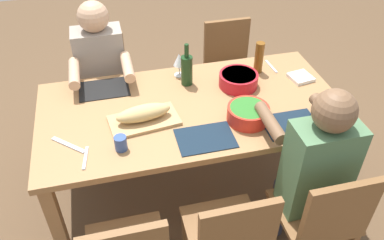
{
  "coord_description": "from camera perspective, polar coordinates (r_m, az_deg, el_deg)",
  "views": [
    {
      "loc": [
        -0.47,
        -1.89,
        2.2
      ],
      "look_at": [
        0.0,
        0.0,
        0.63
      ],
      "focal_mm": 36.97,
      "sensor_mm": 36.0,
      "label": 1
    }
  ],
  "objects": [
    {
      "name": "cup_near_left",
      "position": [
        2.14,
        -10.24,
        -3.31
      ],
      "size": [
        0.07,
        0.07,
        0.08
      ],
      "primitive_type": "cylinder",
      "color": "#334C8C",
      "rests_on": "dining_table"
    },
    {
      "name": "chair_near_center",
      "position": [
        2.09,
        5.44,
        -16.63
      ],
      "size": [
        0.4,
        0.4,
        0.85
      ],
      "color": "brown",
      "rests_on": "ground_plane"
    },
    {
      "name": "serving_bowl_pasta",
      "position": [
        2.6,
        6.71,
        5.88
      ],
      "size": [
        0.25,
        0.25,
        0.09
      ],
      "color": "#B21923",
      "rests_on": "dining_table"
    },
    {
      "name": "placemat_near_center",
      "position": [
        2.2,
        1.95,
        -2.65
      ],
      "size": [
        0.32,
        0.23,
        0.01
      ],
      "primitive_type": "cube",
      "color": "#142333",
      "rests_on": "dining_table"
    },
    {
      "name": "dining_table",
      "position": [
        2.48,
        0.0,
        0.55
      ],
      "size": [
        1.87,
        0.94,
        0.74
      ],
      "color": "#9E7044",
      "rests_on": "ground_plane"
    },
    {
      "name": "cutting_board",
      "position": [
        2.32,
        -6.93,
        -0.06
      ],
      "size": [
        0.42,
        0.27,
        0.02
      ],
      "primitive_type": "cube",
      "rotation": [
        0.0,
        0.0,
        0.12
      ],
      "color": "tan",
      "rests_on": "dining_table"
    },
    {
      "name": "beer_bottle",
      "position": [
        2.74,
        9.64,
        8.87
      ],
      "size": [
        0.06,
        0.06,
        0.22
      ],
      "primitive_type": "cylinder",
      "color": "brown",
      "rests_on": "dining_table"
    },
    {
      "name": "diner_far_left",
      "position": [
        2.92,
        -12.85,
        6.86
      ],
      "size": [
        0.41,
        0.53,
        1.2
      ],
      "color": "#2D2D38",
      "rests_on": "ground_plane"
    },
    {
      "name": "carving_knife",
      "position": [
        2.26,
        -17.4,
        -3.45
      ],
      "size": [
        0.18,
        0.18,
        0.01
      ],
      "primitive_type": "cube",
      "rotation": [
        0.0,
        0.0,
        2.39
      ],
      "color": "silver",
      "rests_on": "dining_table"
    },
    {
      "name": "ground_plane",
      "position": [
        2.94,
        0.0,
        -9.59
      ],
      "size": [
        8.0,
        8.0,
        0.0
      ],
      "primitive_type": "plane",
      "color": "brown"
    },
    {
      "name": "chair_near_right",
      "position": [
        2.26,
        18.23,
        -13.33
      ],
      "size": [
        0.4,
        0.4,
        0.85
      ],
      "color": "brown",
      "rests_on": "ground_plane"
    },
    {
      "name": "napkin_stack",
      "position": [
        2.77,
        15.41,
        5.95
      ],
      "size": [
        0.16,
        0.16,
        0.02
      ],
      "primitive_type": "cube",
      "rotation": [
        0.0,
        0.0,
        0.16
      ],
      "color": "white",
      "rests_on": "dining_table"
    },
    {
      "name": "serving_bowl_greens",
      "position": [
        2.31,
        8.09,
        1.02
      ],
      "size": [
        0.25,
        0.25,
        0.09
      ],
      "color": "red",
      "rests_on": "dining_table"
    },
    {
      "name": "wine_glass",
      "position": [
        2.66,
        -1.93,
        8.56
      ],
      "size": [
        0.08,
        0.08,
        0.17
      ],
      "color": "silver",
      "rests_on": "dining_table"
    },
    {
      "name": "fork_far_right",
      "position": [
        2.87,
        11.36,
        7.58
      ],
      "size": [
        0.03,
        0.17,
        0.01
      ],
      "primitive_type": "cube",
      "rotation": [
        0.0,
        0.0,
        0.06
      ],
      "color": "silver",
      "rests_on": "dining_table"
    },
    {
      "name": "diner_near_right",
      "position": [
        2.2,
        17.11,
        -6.3
      ],
      "size": [
        0.41,
        0.53,
        1.2
      ],
      "color": "#2D2D38",
      "rests_on": "ground_plane"
    },
    {
      "name": "wine_bottle",
      "position": [
        2.58,
        -0.76,
        7.3
      ],
      "size": [
        0.08,
        0.08,
        0.29
      ],
      "color": "#193819",
      "rests_on": "dining_table"
    },
    {
      "name": "chair_far_left",
      "position": [
        3.19,
        -12.52,
        5.28
      ],
      "size": [
        0.4,
        0.4,
        0.85
      ],
      "color": "brown",
      "rests_on": "ground_plane"
    },
    {
      "name": "chair_far_right",
      "position": [
        3.33,
        5.36,
        7.72
      ],
      "size": [
        0.4,
        0.4,
        0.85
      ],
      "color": "brown",
      "rests_on": "ground_plane"
    },
    {
      "name": "bread_loaf",
      "position": [
        2.29,
        -7.04,
        1.01
      ],
      "size": [
        0.33,
        0.15,
        0.09
      ],
      "primitive_type": "ellipsoid",
      "rotation": [
        0.0,
        0.0,
        0.12
      ],
      "color": "tan",
      "rests_on": "cutting_board"
    },
    {
      "name": "fork_near_left",
      "position": [
        2.15,
        -15.12,
        -5.3
      ],
      "size": [
        0.04,
        0.17,
        0.01
      ],
      "primitive_type": "cube",
      "rotation": [
        0.0,
        0.0,
        -0.15
      ],
      "color": "silver",
      "rests_on": "dining_table"
    },
    {
      "name": "placemat_far_left",
      "position": [
        2.64,
        -12.57,
        4.39
      ],
      "size": [
        0.32,
        0.23,
        0.01
      ],
      "primitive_type": "cube",
      "color": "black",
      "rests_on": "dining_table"
    },
    {
      "name": "placemat_near_right",
      "position": [
        2.36,
        14.05,
        -0.6
      ],
      "size": [
        0.32,
        0.23,
        0.01
      ],
      "primitive_type": "cube",
      "color": "#142333",
      "rests_on": "dining_table"
    }
  ]
}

